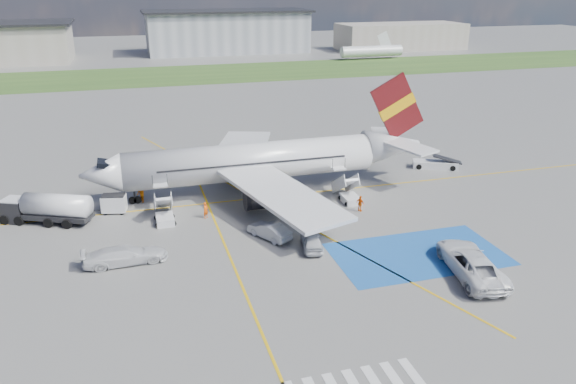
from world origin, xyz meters
name	(u,v)px	position (x,y,z in m)	size (l,w,h in m)	color
ground	(288,248)	(0.00, 0.00, 0.00)	(400.00, 400.00, 0.00)	#60605E
grass_strip	(176,75)	(0.00, 95.00, 0.01)	(400.00, 30.00, 0.01)	#2D4C1E
taxiway_line_main	(256,198)	(0.00, 12.00, 0.01)	(120.00, 0.20, 0.01)	gold
taxiway_line_cross	(258,323)	(-5.00, -10.00, 0.01)	(0.20, 60.00, 0.01)	gold
taxiway_line_diag	(256,198)	(0.00, 12.00, 0.01)	(0.20, 60.00, 0.01)	gold
staging_box	(418,254)	(10.00, -4.00, 0.01)	(14.00, 8.00, 0.01)	#1B53A2
terminal_centre	(227,32)	(20.00, 135.00, 6.00)	(48.00, 18.00, 12.00)	gray
terminal_east	(400,36)	(75.00, 128.00, 4.00)	(40.00, 16.00, 8.00)	gray
airliner	(265,160)	(1.51, 14.00, 3.39)	(36.81, 32.95, 11.92)	silver
airstairs_fwd	(164,215)	(-9.50, 8.70, 0.62)	(1.90, 5.20, 3.60)	silver
airstairs_aft	(349,195)	(9.00, 8.70, 0.62)	(1.90, 5.20, 3.60)	silver
fuel_tanker	(47,211)	(-19.89, 11.41, 1.20)	(8.51, 5.54, 2.86)	black
gpu_cart	(114,205)	(-13.97, 12.15, 0.84)	(2.48, 1.88, 1.86)	silver
belt_loader	(436,165)	(22.99, 15.69, 0.42)	(5.76, 3.80, 1.68)	silver
car_silver_a	(312,241)	(1.91, -0.57, 0.68)	(1.61, 3.99, 1.36)	silver
car_silver_b	(269,230)	(-0.98, 2.46, 0.71)	(1.51, 4.32, 1.42)	#A9ABB0
van_white_a	(471,259)	(12.26, -7.97, 1.24)	(3.05, 6.61, 2.48)	silver
van_white_b	(125,252)	(-13.18, 1.09, 0.97)	(2.01, 4.94, 1.94)	silver
crew_fwd	(206,210)	(-5.66, 8.40, 0.79)	(0.58, 0.38, 1.59)	#FF5D0D
crew_nose	(141,194)	(-11.39, 14.19, 0.93)	(0.90, 0.70, 1.86)	orange
crew_aft	(360,204)	(9.01, 5.81, 0.80)	(0.94, 0.39, 1.61)	#E3600B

